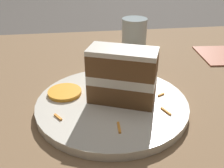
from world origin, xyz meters
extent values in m
plane|color=#4C4742|center=(0.00, 0.00, 0.00)|extent=(6.00, 6.00, 0.00)
cube|color=#846647|center=(0.00, 0.00, 0.01)|extent=(0.96, 1.15, 0.02)
cylinder|color=silver|center=(0.02, 0.02, 0.03)|extent=(0.29, 0.29, 0.02)
cube|color=brown|center=(0.02, 0.04, 0.06)|extent=(0.10, 0.13, 0.04)
cube|color=white|center=(0.02, 0.04, 0.09)|extent=(0.10, 0.13, 0.02)
cube|color=brown|center=(0.02, 0.04, 0.11)|extent=(0.10, 0.13, 0.04)
cube|color=white|center=(0.02, 0.04, 0.14)|extent=(0.10, 0.13, 0.01)
ellipsoid|color=white|center=(-0.08, 0.03, 0.06)|extent=(0.05, 0.04, 0.05)
cylinder|color=orange|center=(-0.02, -0.06, 0.04)|extent=(0.07, 0.07, 0.01)
cube|color=orange|center=(0.01, 0.12, 0.04)|extent=(0.01, 0.02, 0.00)
cube|color=orange|center=(0.10, 0.02, 0.04)|extent=(0.03, 0.01, 0.00)
cube|color=orange|center=(0.07, 0.11, 0.04)|extent=(0.03, 0.01, 0.00)
cube|color=orange|center=(0.06, -0.07, 0.04)|extent=(0.02, 0.02, 0.00)
cylinder|color=silver|center=(-0.28, 0.13, 0.07)|extent=(0.07, 0.07, 0.09)
cylinder|color=silver|center=(-0.28, 0.13, 0.04)|extent=(0.06, 0.06, 0.03)
camera|label=1|loc=(0.44, -0.03, 0.30)|focal=42.00mm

